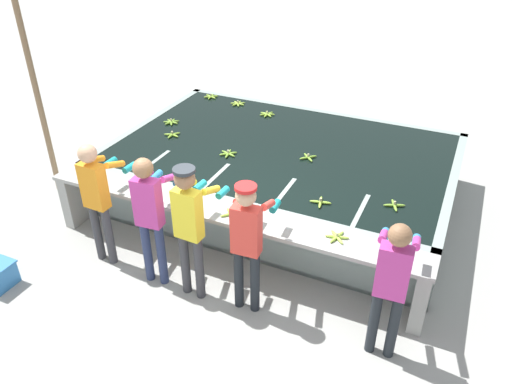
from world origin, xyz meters
TOP-DOWN VIEW (x-y plane):
  - ground_plane at (0.00, 0.00)m, footprint 80.00×80.00m
  - wash_tank at (0.00, 2.17)m, footprint 5.15×3.46m
  - work_ledge at (0.00, 0.23)m, footprint 5.15×0.45m
  - worker_0 at (-1.50, -0.30)m, footprint 0.42×0.72m
  - worker_1 at (-0.66, -0.36)m, footprint 0.44×0.73m
  - worker_2 at (-0.10, -0.38)m, footprint 0.43×0.73m
  - worker_3 at (0.59, -0.32)m, footprint 0.44×0.73m
  - worker_4 at (2.18, -0.34)m, footprint 0.44×0.72m
  - banana_bunch_floating_0 at (1.04, 0.91)m, footprint 0.28×0.28m
  - banana_bunch_floating_1 at (0.48, 2.02)m, footprint 0.22×0.22m
  - banana_bunch_floating_2 at (-2.09, 2.28)m, footprint 0.28×0.28m
  - banana_bunch_floating_3 at (-0.74, 3.29)m, footprint 0.28×0.28m
  - banana_bunch_floating_4 at (-0.66, 1.63)m, footprint 0.28×0.28m
  - banana_bunch_floating_5 at (-1.44, 3.52)m, footprint 0.28×0.28m
  - banana_bunch_floating_6 at (-1.80, 1.86)m, footprint 0.28×0.27m
  - banana_bunch_floating_7 at (1.91, 1.23)m, footprint 0.27×0.27m
  - banana_bunch_floating_8 at (-2.07, 3.63)m, footprint 0.27×0.28m
  - banana_bunch_ledge_0 at (1.44, 0.28)m, footprint 0.28×0.28m
  - banana_bunch_ledge_1 at (0.12, 0.19)m, footprint 0.23×0.23m
  - banana_bunch_ledge_2 at (-2.18, 0.28)m, footprint 0.28×0.28m
  - knife_0 at (-0.90, 0.16)m, footprint 0.33×0.17m
  - support_post_left at (-3.45, 0.84)m, footprint 0.09×0.09m

SIDE VIEW (x-z plane):
  - ground_plane at x=0.00m, z-range 0.00..0.00m
  - wash_tank at x=0.00m, z-range -0.01..0.85m
  - work_ledge at x=0.00m, z-range 0.20..1.06m
  - knife_0 at x=-0.90m, z-range 0.86..0.87m
  - banana_bunch_floating_2 at x=-2.09m, z-range 0.83..0.91m
  - banana_bunch_floating_3 at x=-0.74m, z-range 0.83..0.91m
  - banana_bunch_floating_5 at x=-1.44m, z-range 0.83..0.91m
  - banana_bunch_floating_4 at x=-0.66m, z-range 0.83..0.91m
  - banana_bunch_floating_8 at x=-2.07m, z-range 0.83..0.91m
  - banana_bunch_floating_6 at x=-1.80m, z-range 0.83..0.91m
  - banana_bunch_floating_0 at x=1.04m, z-range 0.83..0.91m
  - banana_bunch_floating_1 at x=0.48m, z-range 0.83..0.91m
  - banana_bunch_floating_7 at x=1.91m, z-range 0.83..0.91m
  - banana_bunch_ledge_0 at x=1.44m, z-range 0.84..0.91m
  - banana_bunch_ledge_1 at x=0.12m, z-range 0.84..0.91m
  - banana_bunch_ledge_2 at x=-2.18m, z-range 0.84..0.91m
  - worker_4 at x=2.18m, z-range 0.17..1.84m
  - worker_3 at x=0.59m, z-range 0.18..1.87m
  - worker_0 at x=-1.50m, z-range 0.18..1.89m
  - worker_1 at x=-0.66m, z-range 0.18..1.93m
  - worker_2 at x=-0.10m, z-range 0.20..1.96m
  - support_post_left at x=-3.45m, z-range 0.00..3.20m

